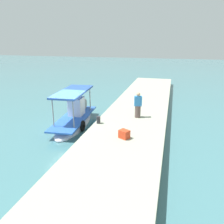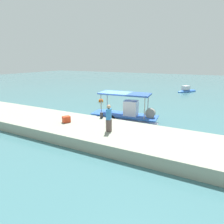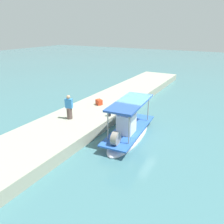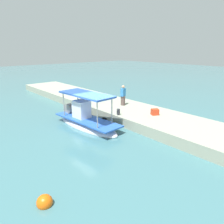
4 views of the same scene
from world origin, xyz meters
The scene contains 8 objects.
ground_plane centered at (0.00, 0.00, 0.00)m, with size 120.00×120.00×0.00m, color #3F7076.
dock_quay centered at (0.00, -4.19, 0.36)m, with size 36.00×4.42×0.72m, color #9A9E8A.
main_fishing_boat centered at (0.97, -0.16, 0.43)m, with size 5.97×2.17×2.81m.
fisherman_near_bollard centered at (1.64, -4.47, 1.50)m, with size 0.48×0.55×1.73m.
mooring_bollard centered at (-0.16, -2.28, 0.94)m, with size 0.24×0.24×0.45m, color #2D2D33.
cargo_crate centered at (-1.95, -4.30, 0.94)m, with size 0.52×0.41×0.45m, color red.
marker_buoy centered at (-4.79, 5.62, 0.12)m, with size 0.58×0.58×0.58m.
moored_boat_near centered at (4.09, 18.72, 0.17)m, with size 3.40×4.00×1.27m.
Camera 2 is at (6.87, -14.40, 5.11)m, focal length 30.04 mm.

